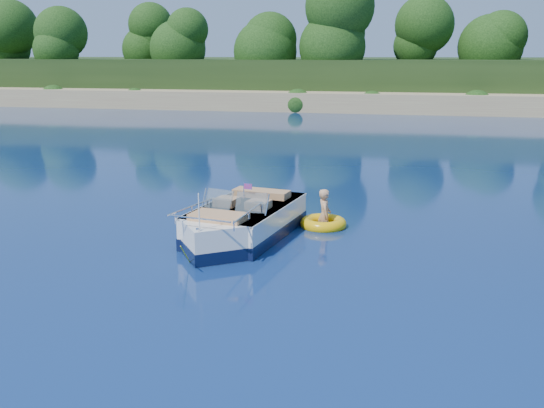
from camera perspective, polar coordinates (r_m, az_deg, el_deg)
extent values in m
plane|color=#0A1D49|center=(13.85, 2.66, -4.77)|extent=(160.00, 160.00, 0.00)
cube|color=#9C7D5A|center=(51.14, 10.09, 9.28)|extent=(170.00, 8.00, 2.00)
cube|color=black|center=(78.05, 11.05, 11.12)|extent=(170.00, 56.00, 6.00)
cylinder|color=black|center=(57.15, -8.44, 12.41)|extent=(0.44, 0.44, 3.20)
sphere|color=black|center=(57.16, -8.55, 15.46)|extent=(5.28, 5.28, 5.28)
cylinder|color=black|center=(55.00, 10.42, 12.50)|extent=(0.44, 0.44, 3.60)
sphere|color=black|center=(55.03, 10.58, 16.05)|extent=(5.94, 5.94, 5.94)
cube|color=white|center=(15.24, -2.40, -1.88)|extent=(2.47, 3.86, 1.00)
cube|color=white|center=(13.77, -5.33, -3.66)|extent=(1.87, 1.87, 1.00)
cube|color=black|center=(15.27, -2.39, -2.38)|extent=(2.51, 3.90, 0.29)
cube|color=black|center=(13.81, -5.31, -4.21)|extent=(1.91, 1.91, 0.29)
cube|color=tan|center=(15.41, -1.97, -0.61)|extent=(1.92, 2.73, 0.10)
cube|color=white|center=(15.11, -2.41, -0.17)|extent=(2.51, 3.87, 0.06)
cube|color=black|center=(16.97, 0.35, -0.07)|extent=(0.57, 0.42, 0.86)
cube|color=#8C9EA5|center=(14.65, -5.03, 0.44)|extent=(0.78, 0.46, 0.46)
cube|color=#8C9EA5|center=(14.29, -1.97, 0.15)|extent=(0.75, 0.27, 0.46)
cube|color=tan|center=(15.08, -4.27, -0.12)|extent=(0.60, 0.60, 0.38)
cube|color=tan|center=(14.73, -1.28, -0.42)|extent=(0.60, 0.60, 0.38)
cube|color=tan|center=(15.95, -1.01, 0.70)|extent=(1.55, 0.76, 0.36)
cube|color=tan|center=(13.79, -5.03, -1.55)|extent=(1.36, 0.91, 0.32)
cylinder|color=white|center=(12.91, -6.88, -0.73)|extent=(0.03, 0.03, 0.81)
cube|color=red|center=(14.24, -2.29, 1.66)|extent=(0.21, 0.05, 0.13)
cube|color=silver|center=(12.97, -6.94, -2.38)|extent=(0.10, 0.07, 0.05)
cylinder|color=yellow|center=(12.91, -8.14, -4.76)|extent=(0.21, 1.01, 0.73)
torus|color=yellow|center=(16.08, 4.85, -1.85)|extent=(1.41, 1.41, 0.32)
torus|color=red|center=(16.07, 4.85, -1.79)|extent=(1.16, 1.16, 0.11)
imported|color=tan|center=(16.18, 4.93, -2.04)|extent=(0.55, 0.85, 1.55)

